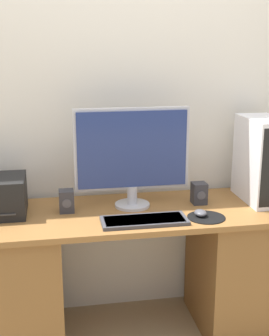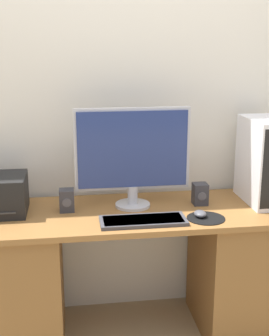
# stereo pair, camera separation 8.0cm
# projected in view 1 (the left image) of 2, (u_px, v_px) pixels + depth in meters

# --- Properties ---
(wall_back) EXTENTS (6.40, 0.05, 2.70)m
(wall_back) POSITION_uv_depth(u_px,v_px,m) (122.00, 90.00, 2.67)
(wall_back) COLOR silver
(wall_back) RESTS_ON ground_plane
(desk) EXTENTS (1.79, 0.60, 0.74)m
(desk) POSITION_uv_depth(u_px,v_px,m) (132.00, 272.00, 2.58)
(desk) COLOR brown
(desk) RESTS_ON ground_plane
(monitor) EXTENTS (0.62, 0.19, 0.54)m
(monitor) POSITION_uv_depth(u_px,v_px,m) (132.00, 153.00, 2.48)
(monitor) COLOR #B7B7BC
(monitor) RESTS_ON desk
(keyboard) EXTENTS (0.43, 0.17, 0.02)m
(keyboard) POSITION_uv_depth(u_px,v_px,m) (144.00, 220.00, 2.33)
(keyboard) COLOR #3D3D42
(keyboard) RESTS_ON desk
(mousepad) EXTENTS (0.20, 0.20, 0.00)m
(mousepad) POSITION_uv_depth(u_px,v_px,m) (206.00, 217.00, 2.39)
(mousepad) COLOR black
(mousepad) RESTS_ON desk
(mouse) EXTENTS (0.06, 0.08, 0.03)m
(mouse) POSITION_uv_depth(u_px,v_px,m) (200.00, 213.00, 2.40)
(mouse) COLOR #4C4C51
(mouse) RESTS_ON mousepad
(computer_tower) EXTENTS (0.20, 0.37, 0.47)m
(computer_tower) POSITION_uv_depth(u_px,v_px,m) (262.00, 160.00, 2.60)
(computer_tower) COLOR white
(computer_tower) RESTS_ON desk
(speaker_left) EXTENTS (0.08, 0.08, 0.12)m
(speaker_left) POSITION_uv_depth(u_px,v_px,m) (67.00, 201.00, 2.46)
(speaker_left) COLOR #2D2D33
(speaker_left) RESTS_ON desk
(speaker_right) EXTENTS (0.08, 0.08, 0.12)m
(speaker_right) POSITION_uv_depth(u_px,v_px,m) (199.00, 193.00, 2.59)
(speaker_right) COLOR #2D2D33
(speaker_right) RESTS_ON desk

